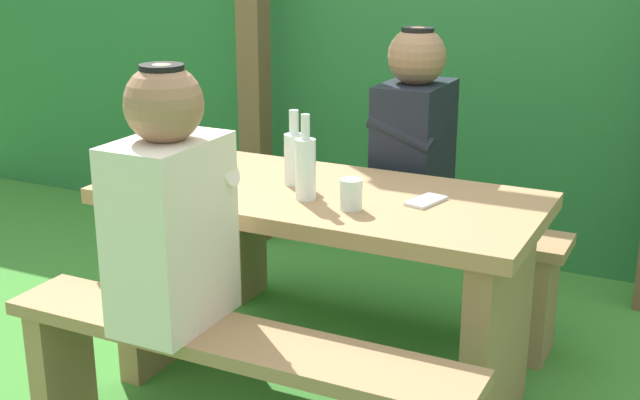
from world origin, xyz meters
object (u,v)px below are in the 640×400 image
bench_far (383,247)px  bottle_left (294,156)px  person_black_coat (414,134)px  drinking_glass (351,195)px  cell_phone (426,201)px  picnic_table (320,256)px  bench_near (231,376)px  person_white_shirt (170,208)px  bottle_right (306,166)px

bench_far → bottle_left: bottle_left is taller
person_black_coat → bottle_left: bearing=-112.4°
drinking_glass → cell_phone: bearing=42.8°
picnic_table → cell_phone: (0.34, 0.03, 0.23)m
bench_near → drinking_glass: bearing=68.4°
bench_far → bottle_left: 0.72m
person_white_shirt → person_black_coat: size_ratio=1.00×
person_black_coat → bottle_left: 0.57m
bottle_left → cell_phone: size_ratio=1.75×
bottle_left → picnic_table: bearing=-14.3°
person_white_shirt → person_black_coat: 1.14m
picnic_table → person_white_shirt: person_white_shirt is taller
bottle_right → cell_phone: size_ratio=1.90×
drinking_glass → bench_far: bearing=103.7°
bench_near → person_black_coat: (0.11, 1.11, 0.46)m
picnic_table → bottle_left: 0.34m
person_black_coat → bench_near: bearing=-95.7°
picnic_table → person_white_shirt: (-0.18, -0.55, 0.30)m
bottle_left → bottle_right: size_ratio=0.92×
person_black_coat → cell_phone: 0.58m
picnic_table → person_black_coat: 0.64m
picnic_table → bench_near: (0.00, -0.56, -0.16)m
bench_near → bottle_left: 0.76m
bench_near → picnic_table: bearing=90.0°
drinking_glass → bottle_right: bottle_right is taller
picnic_table → person_black_coat: size_ratio=1.95×
bench_near → bottle_right: 0.67m
bench_far → bottle_right: (0.00, -0.66, 0.49)m
person_white_shirt → person_black_coat: same height
bench_near → bottle_right: size_ratio=5.26×
drinking_glass → bottle_right: bearing=168.8°
bench_far → person_white_shirt: person_white_shirt is taller
bench_far → bench_near: bearing=-90.0°
drinking_glass → cell_phone: size_ratio=0.66×
cell_phone → bench_far: bearing=137.2°
bench_near → person_black_coat: size_ratio=1.95×
drinking_glass → picnic_table: bearing=141.8°
picnic_table → bench_near: picnic_table is taller
person_white_shirt → bottle_left: size_ratio=2.93×
bench_near → cell_phone: cell_phone is taller
bench_near → bottle_left: bearing=100.4°
bench_far → person_black_coat: 0.47m
bottle_right → drinking_glass: bearing=-11.2°
picnic_table → drinking_glass: 0.34m
picnic_table → bench_far: bearing=90.0°
bench_far → cell_phone: cell_phone is taller
bench_near → person_white_shirt: size_ratio=1.95×
bench_near → bottle_left: size_ratio=5.70×
bottle_left → bottle_right: (0.11, -0.13, 0.01)m
drinking_glass → person_white_shirt: bearing=-129.2°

